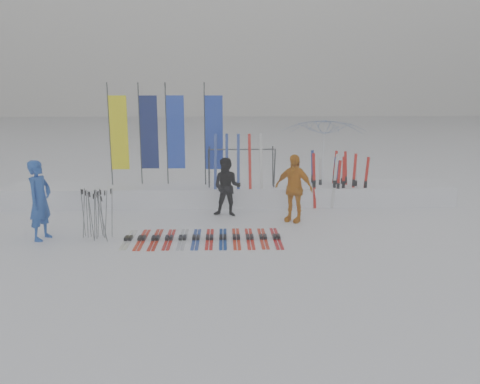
{
  "coord_description": "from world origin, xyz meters",
  "views": [
    {
      "loc": [
        -0.21,
        -10.07,
        3.5
      ],
      "look_at": [
        0.2,
        1.6,
        1.0
      ],
      "focal_mm": 35.0,
      "sensor_mm": 36.0,
      "label": 1
    }
  ],
  "objects_px": {
    "person_blue": "(40,200)",
    "tent_canopy": "(323,154)",
    "person_black": "(227,187)",
    "ski_rack": "(241,162)",
    "person_yellow": "(294,188)",
    "ski_row": "(203,238)"
  },
  "relations": [
    {
      "from": "ski_rack",
      "to": "person_blue",
      "type": "bearing_deg",
      "value": -146.88
    },
    {
      "from": "person_black",
      "to": "tent_canopy",
      "type": "xyz_separation_m",
      "value": [
        3.44,
        3.29,
        0.49
      ]
    },
    {
      "from": "ski_rack",
      "to": "tent_canopy",
      "type": "bearing_deg",
      "value": 35.18
    },
    {
      "from": "person_blue",
      "to": "person_yellow",
      "type": "relative_size",
      "value": 1.04
    },
    {
      "from": "person_yellow",
      "to": "ski_row",
      "type": "distance_m",
      "value": 3.01
    },
    {
      "from": "person_black",
      "to": "ski_rack",
      "type": "xyz_separation_m",
      "value": [
        0.45,
        1.19,
        0.54
      ]
    },
    {
      "from": "person_yellow",
      "to": "tent_canopy",
      "type": "distance_m",
      "value": 4.27
    },
    {
      "from": "tent_canopy",
      "to": "ski_rack",
      "type": "xyz_separation_m",
      "value": [
        -2.98,
        -2.1,
        0.05
      ]
    },
    {
      "from": "person_yellow",
      "to": "ski_row",
      "type": "relative_size",
      "value": 0.5
    },
    {
      "from": "tent_canopy",
      "to": "person_yellow",
      "type": "bearing_deg",
      "value": -112.48
    },
    {
      "from": "ski_rack",
      "to": "person_black",
      "type": "bearing_deg",
      "value": -110.89
    },
    {
      "from": "ski_rack",
      "to": "person_yellow",
      "type": "bearing_deg",
      "value": -53.34
    },
    {
      "from": "person_yellow",
      "to": "ski_rack",
      "type": "bearing_deg",
      "value": 158.96
    },
    {
      "from": "person_black",
      "to": "tent_canopy",
      "type": "relative_size",
      "value": 0.57
    },
    {
      "from": "person_blue",
      "to": "tent_canopy",
      "type": "height_order",
      "value": "tent_canopy"
    },
    {
      "from": "tent_canopy",
      "to": "ski_row",
      "type": "bearing_deg",
      "value": -126.35
    },
    {
      "from": "person_blue",
      "to": "tent_canopy",
      "type": "distance_m",
      "value": 9.57
    },
    {
      "from": "person_black",
      "to": "ski_row",
      "type": "xyz_separation_m",
      "value": [
        -0.6,
        -2.2,
        -0.81
      ]
    },
    {
      "from": "person_black",
      "to": "person_yellow",
      "type": "distance_m",
      "value": 1.92
    },
    {
      "from": "ski_row",
      "to": "person_blue",
      "type": "bearing_deg",
      "value": 177.67
    },
    {
      "from": "tent_canopy",
      "to": "person_blue",
      "type": "bearing_deg",
      "value": -146.09
    },
    {
      "from": "tent_canopy",
      "to": "ski_row",
      "type": "xyz_separation_m",
      "value": [
        -4.04,
        -5.49,
        -1.3
      ]
    }
  ]
}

